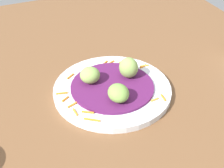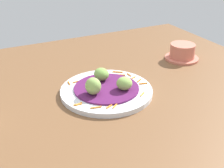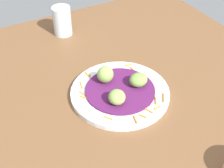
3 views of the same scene
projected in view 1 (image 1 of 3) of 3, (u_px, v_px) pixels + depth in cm
name	position (u px, v px, depth cm)	size (l,w,h in cm)	color
table_surface	(90.00, 90.00, 76.82)	(110.00, 110.00, 2.00)	brown
main_plate	(112.00, 90.00, 74.12)	(26.26, 26.26, 1.42)	silver
cabbage_bed	(112.00, 86.00, 73.55)	(18.57, 18.57, 0.51)	#51194C
carrot_garnish	(104.00, 87.00, 73.33)	(23.81, 19.87, 0.40)	orange
guac_scoop_left	(129.00, 68.00, 74.86)	(4.26, 4.51, 4.75)	#84A851
guac_scoop_center	(90.00, 75.00, 73.43)	(4.46, 4.28, 3.67)	#84A851
guac_scoop_right	(118.00, 93.00, 68.32)	(4.33, 4.96, 3.60)	#759E47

